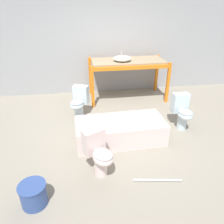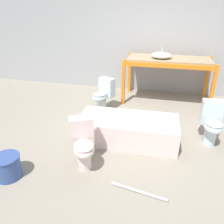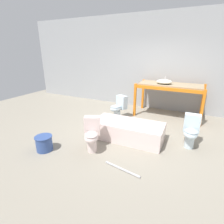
{
  "view_description": "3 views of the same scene",
  "coord_description": "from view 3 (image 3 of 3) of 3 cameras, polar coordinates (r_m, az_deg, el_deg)",
  "views": [
    {
      "loc": [
        -0.7,
        -3.86,
        2.43
      ],
      "look_at": [
        -0.18,
        -0.55,
        0.7
      ],
      "focal_mm": 35.0,
      "sensor_mm": 36.0,
      "label": 1
    },
    {
      "loc": [
        0.51,
        -3.6,
        2.09
      ],
      "look_at": [
        -0.21,
        -0.66,
        0.63
      ],
      "focal_mm": 35.0,
      "sensor_mm": 36.0,
      "label": 2
    },
    {
      "loc": [
        1.35,
        -3.96,
        2.04
      ],
      "look_at": [
        -0.32,
        -0.62,
        0.7
      ],
      "focal_mm": 28.0,
      "sensor_mm": 36.0,
      "label": 3
    }
  ],
  "objects": [
    {
      "name": "ground_plane",
      "position": [
        4.66,
        7.01,
        -6.37
      ],
      "size": [
        12.0,
        12.0,
        0.0
      ],
      "primitive_type": "plane",
      "color": "gray"
    },
    {
      "name": "warehouse_wall_rear",
      "position": [
        6.36,
        14.77,
        15.18
      ],
      "size": [
        10.8,
        0.08,
        3.2
      ],
      "color": "#9EA0A3",
      "rests_on": "ground_plane"
    },
    {
      "name": "shelving_rack",
      "position": [
        5.72,
        18.37,
        7.32
      ],
      "size": [
        2.0,
        0.94,
        1.05
      ],
      "color": "orange",
      "rests_on": "ground_plane"
    },
    {
      "name": "sink_basin",
      "position": [
        5.6,
        16.67,
        9.49
      ],
      "size": [
        0.46,
        0.4,
        0.22
      ],
      "color": "silver",
      "rests_on": "shelving_rack"
    },
    {
      "name": "bathtub_main",
      "position": [
        4.2,
        5.15,
        -5.64
      ],
      "size": [
        1.68,
        0.8,
        0.42
      ],
      "rotation": [
        0.0,
        0.0,
        0.03
      ],
      "color": "silver",
      "rests_on": "ground_plane"
    },
    {
      "name": "toilet_near",
      "position": [
        3.69,
        -6.6,
        -7.02
      ],
      "size": [
        0.51,
        0.6,
        0.71
      ],
      "rotation": [
        0.0,
        0.0,
        0.46
      ],
      "color": "silver",
      "rests_on": "ground_plane"
    },
    {
      "name": "toilet_far",
      "position": [
        5.34,
        2.15,
        1.68
      ],
      "size": [
        0.49,
        0.6,
        0.71
      ],
      "rotation": [
        0.0,
        0.0,
        -0.4
      ],
      "color": "silver",
      "rests_on": "ground_plane"
    },
    {
      "name": "toilet_extra",
      "position": [
        4.17,
        24.39,
        -5.52
      ],
      "size": [
        0.34,
        0.53,
        0.71
      ],
      "rotation": [
        0.0,
        0.0,
        0.04
      ],
      "color": "silver",
      "rests_on": "ground_plane"
    },
    {
      "name": "bucket_white",
      "position": [
        4.03,
        -21.29,
        -9.4
      ],
      "size": [
        0.36,
        0.36,
        0.32
      ],
      "color": "#334C8C",
      "rests_on": "ground_plane"
    },
    {
      "name": "loose_pipe",
      "position": [
        3.3,
        3.32,
        -18.11
      ],
      "size": [
        0.72,
        0.16,
        0.04
      ],
      "color": "#B7B7BC",
      "rests_on": "ground_plane"
    }
  ]
}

